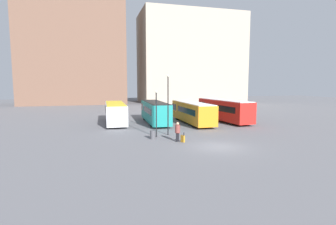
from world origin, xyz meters
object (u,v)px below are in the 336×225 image
lamp_post_0 (156,109)px  trash_bin (153,135)px  bus_0 (115,112)px  lamp_post_1 (168,100)px  traveler (178,130)px  suitcase (183,139)px  bus_2 (192,112)px  bus_3 (223,109)px  bus_1 (155,111)px

lamp_post_0 → trash_bin: lamp_post_0 is taller
bus_0 → trash_bin: bearing=-164.8°
lamp_post_0 → lamp_post_1: 1.84m
traveler → lamp_post_0: (-1.45, 2.60, 1.76)m
traveler → suitcase: size_ratio=1.99×
lamp_post_0 → traveler: bearing=-60.9°
lamp_post_0 → lamp_post_1: bearing=28.1°
bus_2 → trash_bin: bus_2 is taller
traveler → trash_bin: bearing=23.6°
bus_3 → traveler: (-10.48, -11.29, -0.60)m
trash_bin → bus_2: bearing=50.6°
bus_0 → traveler: 13.95m
bus_1 → trash_bin: 10.69m
bus_2 → traveler: (-5.43, -10.83, -0.47)m
bus_2 → suitcase: bus_2 is taller
bus_0 → traveler: bus_0 is taller
bus_1 → bus_3: 10.04m
lamp_post_0 → bus_1: bearing=78.5°
bus_2 → lamp_post_0: lamp_post_0 is taller
suitcase → lamp_post_0: 4.29m
bus_0 → lamp_post_0: bearing=-161.0°
traveler → lamp_post_1: bearing=-24.7°
bus_2 → suitcase: 12.27m
bus_1 → lamp_post_1: (-0.49, -8.74, 2.11)m
suitcase → lamp_post_1: (-0.43, 3.68, 3.37)m
lamp_post_1 → bus_0: bearing=116.4°
traveler → trash_bin: traveler is taller
bus_0 → bus_1: bearing=-99.2°
suitcase → bus_2: bearing=-49.1°
bus_0 → bus_2: bearing=-101.3°
traveler → lamp_post_0: lamp_post_0 is taller
bus_0 → bus_2: bus_2 is taller
lamp_post_0 → suitcase: bearing=-57.3°
trash_bin → bus_0: bearing=104.1°
bus_1 → lamp_post_1: bearing=178.8°
suitcase → lamp_post_0: lamp_post_0 is taller
bus_2 → lamp_post_0: 10.80m
bus_1 → suitcase: bus_1 is taller
bus_3 → traveler: bearing=132.2°
lamp_post_1 → traveler: bearing=-89.8°
lamp_post_1 → trash_bin: size_ratio=7.50×
traveler → trash_bin: size_ratio=2.19×
bus_1 → trash_bin: bearing=168.5°
lamp_post_1 → trash_bin: bearing=-141.3°
bus_2 → trash_bin: size_ratio=13.44×
bus_3 → trash_bin: bus_3 is taller
bus_2 → suitcase: (-5.01, -11.13, -1.24)m
bus_3 → suitcase: bus_3 is taller
bus_3 → lamp_post_0: size_ratio=2.40×
bus_2 → traveler: 12.12m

